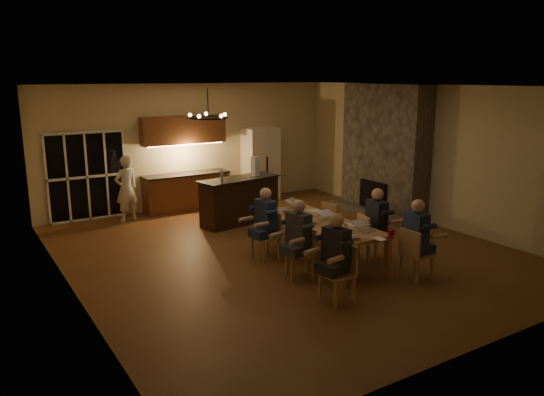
{
  "coord_description": "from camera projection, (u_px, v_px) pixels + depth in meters",
  "views": [
    {
      "loc": [
        -5.5,
        -8.33,
        3.4
      ],
      "look_at": [
        -0.13,
        0.3,
        1.04
      ],
      "focal_mm": 35.0,
      "sensor_mm": 36.0,
      "label": 1
    }
  ],
  "objects": [
    {
      "name": "bar_blender",
      "position": [
        255.0,
        166.0,
        12.47
      ],
      "size": [
        0.18,
        0.18,
        0.46
      ],
      "primitive_type": "cube",
      "rotation": [
        0.0,
        0.0,
        0.27
      ],
      "color": "silver",
      "rests_on": "bar_island"
    },
    {
      "name": "can_right",
      "position": [
        327.0,
        213.0,
        10.21
      ],
      "size": [
        0.06,
        0.06,
        0.12
      ],
      "primitive_type": "cylinder",
      "color": "#B2B2B7",
      "rests_on": "dining_table"
    },
    {
      "name": "notepad",
      "position": [
        380.0,
        239.0,
        8.76
      ],
      "size": [
        0.18,
        0.24,
        0.01
      ],
      "primitive_type": "cube",
      "rotation": [
        0.0,
        0.0,
        0.14
      ],
      "color": "white",
      "rests_on": "dining_table"
    },
    {
      "name": "laptop_f",
      "position": [
        297.0,
        202.0,
        10.82
      ],
      "size": [
        0.4,
        0.38,
        0.23
      ],
      "primitive_type": null,
      "rotation": [
        0.0,
        0.0,
        0.41
      ],
      "color": "silver",
      "rests_on": "dining_table"
    },
    {
      "name": "bar_island",
      "position": [
        240.0,
        201.0,
        12.38
      ],
      "size": [
        2.06,
        1.0,
        1.08
      ],
      "primitive_type": "cube",
      "rotation": [
        0.0,
        0.0,
        0.17
      ],
      "color": "black",
      "rests_on": "ground"
    },
    {
      "name": "plate_near",
      "position": [
        352.0,
        225.0,
        9.58
      ],
      "size": [
        0.25,
        0.25,
        0.02
      ],
      "primitive_type": "cylinder",
      "color": "white",
      "rests_on": "dining_table"
    },
    {
      "name": "plate_left",
      "position": [
        340.0,
        236.0,
        8.9
      ],
      "size": [
        0.25,
        0.25,
        0.02
      ],
      "primitive_type": "cylinder",
      "color": "white",
      "rests_on": "dining_table"
    },
    {
      "name": "right_wall",
      "position": [
        431.0,
        155.0,
        12.2
      ],
      "size": [
        0.04,
        9.0,
        3.2
      ],
      "primitive_type": "cube",
      "color": "#C7BB8C",
      "rests_on": "ground"
    },
    {
      "name": "chair_right_far",
      "position": [
        336.0,
        223.0,
        10.87
      ],
      "size": [
        0.49,
        0.49,
        0.89
      ],
      "primitive_type": null,
      "rotation": [
        0.0,
        0.0,
        1.69
      ],
      "color": "tan",
      "rests_on": "ground"
    },
    {
      "name": "can_silver",
      "position": [
        346.0,
        227.0,
        9.24
      ],
      "size": [
        0.06,
        0.06,
        0.12
      ],
      "primitive_type": "cylinder",
      "color": "#B2B2B7",
      "rests_on": "dining_table"
    },
    {
      "name": "left_wall",
      "position": [
        65.0,
        196.0,
        8.06
      ],
      "size": [
        0.04,
        9.0,
        3.2
      ],
      "primitive_type": "cube",
      "color": "#C7BB8C",
      "rests_on": "ground"
    },
    {
      "name": "french_doors",
      "position": [
        87.0,
        177.0,
        12.56
      ],
      "size": [
        1.86,
        0.08,
        2.1
      ],
      "primitive_type": "cube",
      "color": "black",
      "rests_on": "ground"
    },
    {
      "name": "chair_left_near",
      "position": [
        337.0,
        274.0,
        8.09
      ],
      "size": [
        0.46,
        0.46,
        0.89
      ],
      "primitive_type": null,
      "rotation": [
        0.0,
        0.0,
        -1.52
      ],
      "color": "tan",
      "rests_on": "ground"
    },
    {
      "name": "chair_right_mid",
      "position": [
        372.0,
        238.0,
        9.88
      ],
      "size": [
        0.53,
        0.53,
        0.89
      ],
      "primitive_type": null,
      "rotation": [
        0.0,
        0.0,
        1.34
      ],
      "color": "tan",
      "rests_on": "ground"
    },
    {
      "name": "person_left_mid",
      "position": [
        299.0,
        239.0,
        8.96
      ],
      "size": [
        0.7,
        0.7,
        1.38
      ],
      "primitive_type": null,
      "rotation": [
        0.0,
        0.0,
        -1.38
      ],
      "color": "#353B3E",
      "rests_on": "ground"
    },
    {
      "name": "chair_left_far",
      "position": [
        265.0,
        236.0,
        9.96
      ],
      "size": [
        0.49,
        0.49,
        0.89
      ],
      "primitive_type": null,
      "rotation": [
        0.0,
        0.0,
        -1.45
      ],
      "color": "tan",
      "rests_on": "ground"
    },
    {
      "name": "dining_table",
      "position": [
        320.0,
        241.0,
        9.91
      ],
      "size": [
        1.1,
        2.72,
        0.75
      ],
      "primitive_type": "cube",
      "color": "#B97F4A",
      "rests_on": "ground"
    },
    {
      "name": "floor",
      "position": [
        285.0,
        251.0,
        10.49
      ],
      "size": [
        9.0,
        9.0,
        0.0
      ],
      "primitive_type": "plane",
      "color": "brown",
      "rests_on": "ground"
    },
    {
      "name": "person_right_mid",
      "position": [
        376.0,
        225.0,
        9.84
      ],
      "size": [
        0.67,
        0.67,
        1.38
      ],
      "primitive_type": null,
      "rotation": [
        0.0,
        0.0,
        1.44
      ],
      "color": "#24262F",
      "rests_on": "ground"
    },
    {
      "name": "person_left_near",
      "position": [
        336.0,
        257.0,
        8.1
      ],
      "size": [
        0.69,
        0.69,
        1.38
      ],
      "primitive_type": null,
      "rotation": [
        0.0,
        0.0,
        -1.4
      ],
      "color": "#24262F",
      "rests_on": "ground"
    },
    {
      "name": "back_wall",
      "position": [
        191.0,
        146.0,
        13.86
      ],
      "size": [
        8.0,
        0.04,
        3.2
      ],
      "primitive_type": "cube",
      "color": "#C7BB8C",
      "rests_on": "ground"
    },
    {
      "name": "laptop_c",
      "position": [
        306.0,
        217.0,
        9.69
      ],
      "size": [
        0.37,
        0.34,
        0.23
      ],
      "primitive_type": null,
      "rotation": [
        0.0,
        0.0,
        3.34
      ],
      "color": "silver",
      "rests_on": "dining_table"
    },
    {
      "name": "chair_right_near",
      "position": [
        417.0,
        254.0,
        8.99
      ],
      "size": [
        0.45,
        0.45,
        0.89
      ],
      "primitive_type": null,
      "rotation": [
        0.0,
        0.0,
        1.6
      ],
      "color": "tan",
      "rests_on": "ground"
    },
    {
      "name": "person_left_far",
      "position": [
        266.0,
        224.0,
        9.89
      ],
      "size": [
        0.65,
        0.65,
        1.38
      ],
      "primitive_type": null,
      "rotation": [
        0.0,
        0.0,
        -1.48
      ],
      "color": "navy",
      "rests_on": "ground"
    },
    {
      "name": "fireplace",
      "position": [
        385.0,
        150.0,
        13.02
      ],
      "size": [
        0.58,
        2.5,
        3.2
      ],
      "primitive_type": "cube",
      "color": "#6A6053",
      "rests_on": "ground"
    },
    {
      "name": "redcup_mid",
      "position": [
        287.0,
        217.0,
        9.94
      ],
      "size": [
        0.09,
        0.09,
        0.12
      ],
      "primitive_type": "cylinder",
      "color": "red",
      "rests_on": "dining_table"
    },
    {
      "name": "chair_left_mid",
      "position": [
        300.0,
        253.0,
        9.02
      ],
      "size": [
        0.56,
        0.56,
        0.89
      ],
      "primitive_type": null,
      "rotation": [
        0.0,
        0.0,
        -1.9
      ],
      "color": "tan",
      "rests_on": "ground"
    },
    {
      "name": "laptop_d",
      "position": [
        330.0,
        215.0,
        9.86
      ],
      "size": [
        0.35,
        0.31,
        0.23
      ],
      "primitive_type": null,
      "rotation": [
        0.0,
        0.0,
        0.11
      ],
      "color": "silver",
      "rests_on": "dining_table"
    },
    {
      "name": "bar_bottle",
      "position": [
        222.0,
        175.0,
        11.91
      ],
      "size": [
        0.07,
        0.07,
        0.24
      ],
      "primitive_type": "cylinder",
      "color": "#99999E",
      "rests_on": "bar_island"
    },
    {
      "name": "person_right_near",
      "position": [
        416.0,
        239.0,
        8.98
      ],
      "size": [
        0.7,
        0.7,
        1.38
      ],
      "primitive_type": null,
      "rotation": [
        0.0,
        0.0,
        1.39
      ],
      "color": "navy",
      "rests_on": "ground"
    },
    {
      "name": "laptop_a",
      "position": [
        349.0,
        231.0,
        8.83
      ],
      "size": [
        0.37,
        0.34,
        0.23
      ],
      "primitive_type": null,
      "rotation": [
        0.0,
        0.0,
        2.94
      ],
      "color": "silver",
      "rests_on": "dining_table"
    },
    {
      "name": "mug_back",
      "position": [
        281.0,
        213.0,
        10.28
      ],
      "size": [
        0.08,
        0.08,
        0.1
      ],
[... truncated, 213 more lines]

